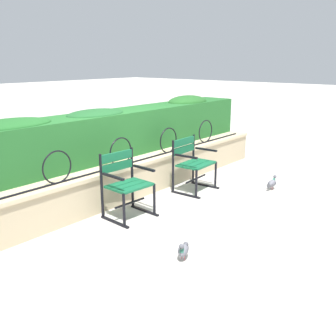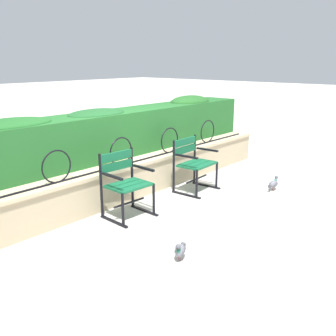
# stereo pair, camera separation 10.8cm
# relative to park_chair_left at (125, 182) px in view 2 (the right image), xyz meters

# --- Properties ---
(ground_plane) EXTENTS (60.00, 60.00, 0.00)m
(ground_plane) POSITION_rel_park_chair_left_xyz_m (0.66, -0.24, -0.46)
(ground_plane) COLOR #BCB7AD
(stone_wall) EXTENTS (6.31, 0.41, 0.54)m
(stone_wall) POSITION_rel_park_chair_left_xyz_m (0.66, 0.50, -0.19)
(stone_wall) COLOR tan
(stone_wall) RESTS_ON ground
(iron_arch_fence) EXTENTS (5.79, 0.02, 0.42)m
(iron_arch_fence) POSITION_rel_park_chair_left_xyz_m (0.38, 0.42, 0.26)
(iron_arch_fence) COLOR black
(iron_arch_fence) RESTS_ON stone_wall
(hedge_row) EXTENTS (6.18, 0.68, 0.81)m
(hedge_row) POSITION_rel_park_chair_left_xyz_m (0.68, 1.01, 0.46)
(hedge_row) COLOR #236028
(hedge_row) RESTS_ON stone_wall
(park_chair_left) EXTENTS (0.60, 0.55, 0.87)m
(park_chair_left) POSITION_rel_park_chair_left_xyz_m (0.00, 0.00, 0.00)
(park_chair_left) COLOR #145B38
(park_chair_left) RESTS_ON ground
(park_chair_right) EXTENTS (0.65, 0.55, 0.84)m
(park_chair_right) POSITION_rel_park_chair_left_xyz_m (1.43, -0.04, -0.00)
(park_chair_right) COLOR #145B38
(park_chair_right) RESTS_ON ground
(pigeon_near_chairs) EXTENTS (0.29, 0.11, 0.22)m
(pigeon_near_chairs) POSITION_rel_park_chair_left_xyz_m (2.25, -1.03, -0.35)
(pigeon_near_chairs) COLOR slate
(pigeon_near_chairs) RESTS_ON ground
(pigeon_far_side) EXTENTS (0.27, 0.18, 0.22)m
(pigeon_far_side) POSITION_rel_park_chair_left_xyz_m (-0.46, -1.31, -0.35)
(pigeon_far_side) COLOR slate
(pigeon_far_side) RESTS_ON ground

